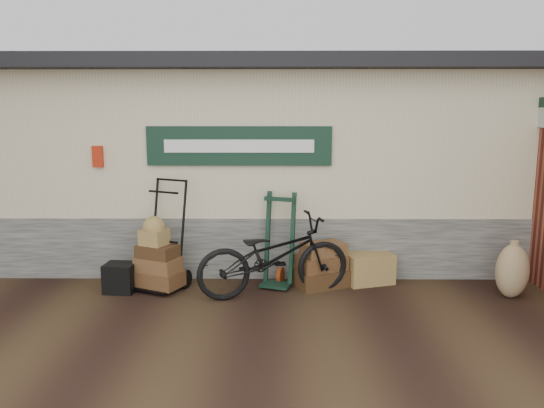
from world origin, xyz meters
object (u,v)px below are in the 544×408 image
at_px(green_barrow, 279,240).
at_px(black_trunk, 120,278).
at_px(porter_trolley, 165,233).
at_px(bicycle, 274,252).
at_px(wicker_hamper, 368,268).
at_px(suitcase_stack, 321,264).

height_order(green_barrow, black_trunk, green_barrow).
distance_m(porter_trolley, bicycle, 1.55).
xyz_separation_m(green_barrow, black_trunk, (-2.16, -0.30, -0.46)).
bearing_deg(wicker_hamper, suitcase_stack, -166.08).
bearing_deg(bicycle, suitcase_stack, -76.93).
bearing_deg(porter_trolley, wicker_hamper, 29.14).
distance_m(porter_trolley, wicker_hamper, 2.92).
bearing_deg(black_trunk, wicker_hamper, 7.01).
distance_m(porter_trolley, black_trunk, 0.84).
bearing_deg(bicycle, wicker_hamper, -84.31).
bearing_deg(porter_trolley, bicycle, 12.55).
height_order(wicker_hamper, black_trunk, wicker_hamper).
bearing_deg(porter_trolley, green_barrow, 28.23).
xyz_separation_m(porter_trolley, wicker_hamper, (2.86, 0.21, -0.55)).
bearing_deg(porter_trolley, suitcase_stack, 25.99).
distance_m(porter_trolley, green_barrow, 1.58).
height_order(porter_trolley, bicycle, porter_trolley).
xyz_separation_m(suitcase_stack, black_trunk, (-2.76, -0.25, -0.12)).
bearing_deg(bicycle, green_barrow, -25.28).
xyz_separation_m(green_barrow, bicycle, (-0.07, -0.42, -0.06)).
bearing_deg(wicker_hamper, porter_trolley, -175.78).
bearing_deg(green_barrow, bicycle, -80.34).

